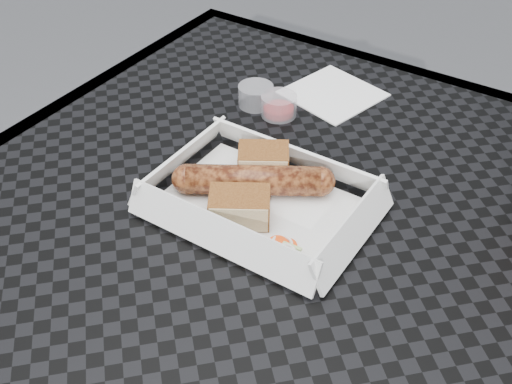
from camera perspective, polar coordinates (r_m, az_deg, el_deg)
patio_table at (r=0.80m, az=2.45°, el=-5.40°), size 0.80×0.80×0.74m
food_tray at (r=0.74m, az=0.42°, el=-1.25°), size 0.22×0.15×0.00m
bratwurst at (r=0.75m, az=-0.24°, el=1.05°), size 0.17×0.12×0.04m
bread_near at (r=0.77m, az=0.67°, el=2.66°), size 0.07×0.07×0.04m
bread_far at (r=0.71m, az=-1.47°, el=-1.33°), size 0.08×0.07×0.03m
veg_garnish at (r=0.69m, az=2.26°, el=-5.21°), size 0.03×0.03×0.00m
napkin at (r=0.96m, az=6.84°, el=8.67°), size 0.15×0.15×0.00m
condiment_cup_sauce at (r=0.90m, az=2.04°, el=7.70°), size 0.05×0.05×0.03m
condiment_cup_empty at (r=0.92m, az=-0.02°, el=8.59°), size 0.05×0.05×0.03m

